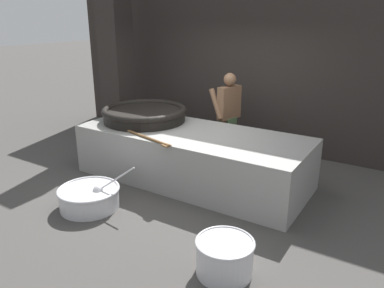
# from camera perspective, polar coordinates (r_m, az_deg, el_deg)

# --- Properties ---
(ground_plane) EXTENTS (60.00, 60.00, 0.00)m
(ground_plane) POSITION_cam_1_polar(r_m,az_deg,el_deg) (6.31, 0.00, -5.36)
(ground_plane) COLOR #474442
(back_wall) EXTENTS (8.79, 0.24, 4.02)m
(back_wall) POSITION_cam_1_polar(r_m,az_deg,el_deg) (7.73, 9.06, 14.37)
(back_wall) COLOR #2D2826
(back_wall) RESTS_ON ground_plane
(support_pillar) EXTENTS (0.54, 0.54, 4.02)m
(support_pillar) POSITION_cam_1_polar(r_m,az_deg,el_deg) (8.22, -11.58, 14.49)
(support_pillar) COLOR #2D2826
(support_pillar) RESTS_ON ground_plane
(hearth_platform) EXTENTS (3.76, 1.52, 0.83)m
(hearth_platform) POSITION_cam_1_polar(r_m,az_deg,el_deg) (6.15, 0.00, -1.83)
(hearth_platform) COLOR gray
(hearth_platform) RESTS_ON ground_plane
(giant_wok_near) EXTENTS (1.49, 1.49, 0.25)m
(giant_wok_near) POSITION_cam_1_polar(r_m,az_deg,el_deg) (6.67, -7.25, 4.64)
(giant_wok_near) COLOR black
(giant_wok_near) RESTS_ON hearth_platform
(stirring_paddle) EXTENTS (1.11, 0.35, 0.04)m
(stirring_paddle) POSITION_cam_1_polar(r_m,az_deg,el_deg) (5.69, -6.82, 0.95)
(stirring_paddle) COLOR brown
(stirring_paddle) RESTS_ON hearth_platform
(cook) EXTENTS (0.46, 0.65, 1.64)m
(cook) POSITION_cam_1_polar(r_m,az_deg,el_deg) (6.92, 5.57, 4.56)
(cook) COLOR brown
(cook) RESTS_ON ground_plane
(prep_bowl_vegetables) EXTENTS (1.08, 0.87, 0.67)m
(prep_bowl_vegetables) POSITION_cam_1_polar(r_m,az_deg,el_deg) (5.55, -15.37, -7.72)
(prep_bowl_vegetables) COLOR silver
(prep_bowl_vegetables) RESTS_ON ground_plane
(prep_bowl_meat) EXTENTS (0.63, 0.63, 0.39)m
(prep_bowl_meat) POSITION_cam_1_polar(r_m,az_deg,el_deg) (4.11, 4.99, -16.58)
(prep_bowl_meat) COLOR silver
(prep_bowl_meat) RESTS_ON ground_plane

